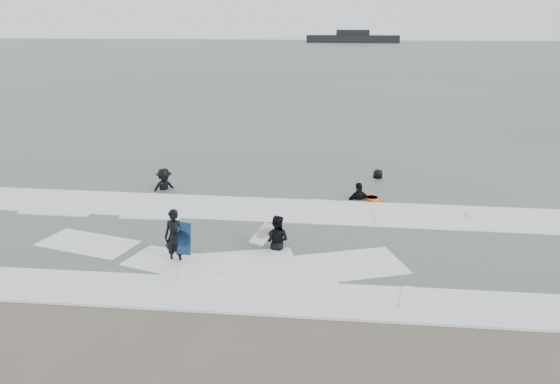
# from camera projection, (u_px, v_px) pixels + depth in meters

# --- Properties ---
(ground) EXTENTS (320.00, 320.00, 0.00)m
(ground) POSITION_uv_depth(u_px,v_px,m) (257.00, 287.00, 14.77)
(ground) COLOR brown
(ground) RESTS_ON ground
(sea) EXTENTS (320.00, 320.00, 0.00)m
(sea) POSITION_uv_depth(u_px,v_px,m) (336.00, 60.00, 90.29)
(sea) COLOR #47544C
(sea) RESTS_ON ground
(surfer_centre) EXTENTS (0.68, 0.50, 1.71)m
(surfer_centre) POSITION_uv_depth(u_px,v_px,m) (176.00, 263.00, 16.17)
(surfer_centre) COLOR black
(surfer_centre) RESTS_ON ground
(surfer_wading) EXTENTS (0.95, 0.80, 1.71)m
(surfer_wading) POSITION_uv_depth(u_px,v_px,m) (277.00, 250.00, 17.08)
(surfer_wading) COLOR black
(surfer_wading) RESTS_ON ground
(surfer_breaker) EXTENTS (1.33, 1.31, 1.83)m
(surfer_breaker) POSITION_uv_depth(u_px,v_px,m) (165.00, 191.00, 22.84)
(surfer_breaker) COLOR black
(surfer_breaker) RESTS_ON ground
(surfer_right_near) EXTENTS (1.19, 0.80, 1.88)m
(surfer_right_near) POSITION_uv_depth(u_px,v_px,m) (359.00, 200.00, 21.71)
(surfer_right_near) COLOR black
(surfer_right_near) RESTS_ON ground
(surfer_right_far) EXTENTS (0.94, 0.89, 1.61)m
(surfer_right_far) POSITION_uv_depth(u_px,v_px,m) (378.00, 179.00, 24.51)
(surfer_right_far) COLOR black
(surfer_right_far) RESTS_ON ground
(surf_foam) EXTENTS (30.03, 9.06, 0.09)m
(surf_foam) POSITION_uv_depth(u_px,v_px,m) (275.00, 234.00, 18.25)
(surf_foam) COLOR white
(surf_foam) RESTS_ON ground
(bodyboards) EXTENTS (6.40, 7.34, 1.25)m
(bodyboards) POSITION_uv_depth(u_px,v_px,m) (284.00, 221.00, 18.15)
(bodyboards) COLOR #0F2647
(bodyboards) RESTS_ON ground
(vessel_horizon) EXTENTS (25.13, 4.49, 3.41)m
(vessel_horizon) POSITION_uv_depth(u_px,v_px,m) (353.00, 38.00, 149.20)
(vessel_horizon) COLOR black
(vessel_horizon) RESTS_ON ground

